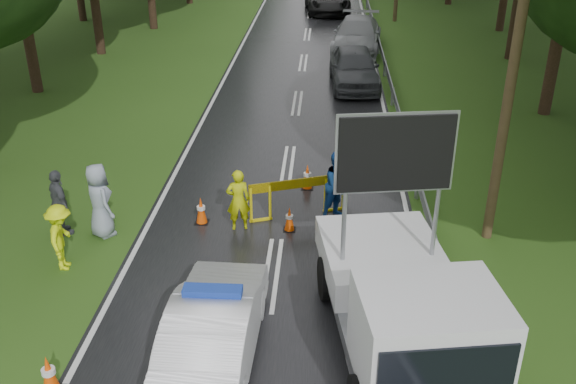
# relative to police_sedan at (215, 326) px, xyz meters

# --- Properties ---
(ground) EXTENTS (160.00, 160.00, 0.00)m
(ground) POSITION_rel_police_sedan_xyz_m (0.80, 2.81, -0.71)
(ground) COLOR #294C15
(ground) RESTS_ON ground
(road) EXTENTS (7.00, 140.00, 0.02)m
(road) POSITION_rel_police_sedan_xyz_m (0.80, 32.81, -0.70)
(road) COLOR black
(road) RESTS_ON ground
(guardrail) EXTENTS (0.12, 60.06, 0.70)m
(guardrail) POSITION_rel_police_sedan_xyz_m (4.50, 32.47, -0.16)
(guardrail) COLOR gray
(guardrail) RESTS_ON ground
(utility_pole_near) EXTENTS (1.40, 0.24, 10.00)m
(utility_pole_near) POSITION_rel_police_sedan_xyz_m (6.00, 4.81, 4.36)
(utility_pole_near) COLOR #41331E
(utility_pole_near) RESTS_ON ground
(police_sedan) EXTENTS (1.59, 4.29, 1.54)m
(police_sedan) POSITION_rel_police_sedan_xyz_m (0.00, 0.00, 0.00)
(police_sedan) COLOR white
(police_sedan) RESTS_ON ground
(work_truck) EXTENTS (3.17, 5.68, 4.29)m
(work_truck) POSITION_rel_police_sedan_xyz_m (3.42, 0.16, 0.46)
(work_truck) COLOR gray
(work_truck) RESTS_ON ground
(barrier) EXTENTS (2.48, 0.93, 1.08)m
(barrier) POSITION_rel_police_sedan_xyz_m (1.26, 5.57, 0.11)
(barrier) COLOR yellow
(barrier) RESTS_ON ground
(officer) EXTENTS (0.67, 0.52, 1.64)m
(officer) POSITION_rel_police_sedan_xyz_m (-0.20, 4.81, 0.11)
(officer) COLOR #C1CE0B
(officer) RESTS_ON ground
(civilian) EXTENTS (1.14, 1.12, 1.85)m
(civilian) POSITION_rel_police_sedan_xyz_m (2.30, 5.57, 0.22)
(civilian) COLOR #174595
(civilian) RESTS_ON ground
(bystander_left) EXTENTS (0.75, 1.11, 1.59)m
(bystander_left) POSITION_rel_police_sedan_xyz_m (-3.93, 2.81, 0.09)
(bystander_left) COLOR #DBF70D
(bystander_left) RESTS_ON ground
(bystander_mid) EXTENTS (0.99, 1.04, 1.73)m
(bystander_mid) POSITION_rel_police_sedan_xyz_m (-4.54, 4.31, 0.16)
(bystander_mid) COLOR #44464C
(bystander_mid) RESTS_ON ground
(bystander_right) EXTENTS (1.07, 1.10, 1.90)m
(bystander_right) POSITION_rel_police_sedan_xyz_m (-3.54, 4.33, 0.25)
(bystander_right) COLOR #8C97A8
(bystander_right) RESTS_ON ground
(queue_car_first) EXTENTS (2.19, 4.89, 1.63)m
(queue_car_first) POSITION_rel_police_sedan_xyz_m (3.07, 17.20, 0.11)
(queue_car_first) COLOR #3C3F43
(queue_car_first) RESTS_ON ground
(queue_car_second) EXTENTS (2.86, 5.81, 1.62)m
(queue_car_second) POSITION_rel_police_sedan_xyz_m (3.40, 23.20, 0.11)
(queue_car_second) COLOR gray
(queue_car_second) RESTS_ON ground
(queue_car_third) EXTENTS (3.14, 5.91, 1.58)m
(queue_car_third) POSITION_rel_police_sedan_xyz_m (1.85, 33.33, 0.09)
(queue_car_third) COLOR black
(queue_car_third) RESTS_ON ground
(cone_near_left) EXTENTS (0.38, 0.38, 0.81)m
(cone_near_left) POSITION_rel_police_sedan_xyz_m (-2.70, -1.10, -0.31)
(cone_near_left) COLOR black
(cone_near_left) RESTS_ON ground
(cone_center) EXTENTS (0.31, 0.31, 0.66)m
(cone_center) POSITION_rel_police_sedan_xyz_m (1.08, 4.81, -0.38)
(cone_center) COLOR black
(cone_center) RESTS_ON ground
(cone_far) EXTENTS (0.35, 0.35, 0.75)m
(cone_far) POSITION_rel_police_sedan_xyz_m (1.45, 7.25, -0.34)
(cone_far) COLOR black
(cone_far) RESTS_ON ground
(cone_left_mid) EXTENTS (0.35, 0.35, 0.74)m
(cone_left_mid) POSITION_rel_police_sedan_xyz_m (-1.20, 5.05, -0.35)
(cone_left_mid) COLOR black
(cone_left_mid) RESTS_ON ground
(cone_right) EXTENTS (0.38, 0.38, 0.80)m
(cone_right) POSITION_rel_police_sedan_xyz_m (3.20, 4.31, -0.32)
(cone_right) COLOR black
(cone_right) RESTS_ON ground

